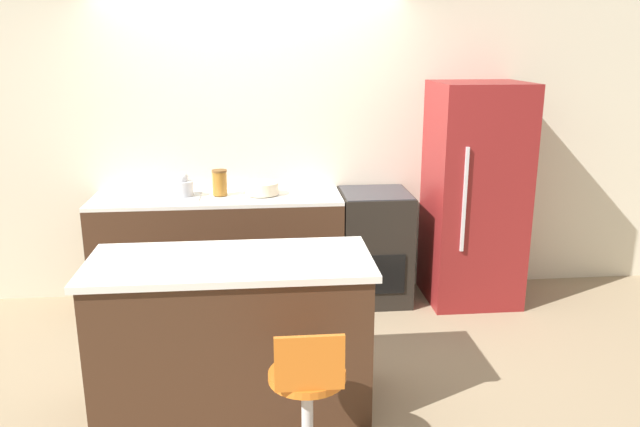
{
  "coord_description": "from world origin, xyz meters",
  "views": [
    {
      "loc": [
        0.05,
        -4.63,
        2.14
      ],
      "look_at": [
        0.46,
        -0.45,
        0.98
      ],
      "focal_mm": 35.0,
      "sensor_mm": 36.0,
      "label": 1
    }
  ],
  "objects_px": {
    "refrigerator": "(474,194)",
    "mixing_bowl": "(262,188)",
    "kettle": "(183,186)",
    "oven_range": "(374,246)",
    "stool_chair": "(308,402)"
  },
  "relations": [
    {
      "from": "refrigerator",
      "to": "mixing_bowl",
      "type": "height_order",
      "value": "refrigerator"
    },
    {
      "from": "kettle",
      "to": "mixing_bowl",
      "type": "distance_m",
      "value": 0.63
    },
    {
      "from": "oven_range",
      "to": "kettle",
      "type": "bearing_deg",
      "value": 179.08
    },
    {
      "from": "stool_chair",
      "to": "kettle",
      "type": "relative_size",
      "value": 4.34
    },
    {
      "from": "refrigerator",
      "to": "kettle",
      "type": "distance_m",
      "value": 2.39
    },
    {
      "from": "kettle",
      "to": "mixing_bowl",
      "type": "relative_size",
      "value": 0.72
    },
    {
      "from": "oven_range",
      "to": "stool_chair",
      "type": "bearing_deg",
      "value": -108.52
    },
    {
      "from": "mixing_bowl",
      "to": "kettle",
      "type": "bearing_deg",
      "value": 180.0
    },
    {
      "from": "oven_range",
      "to": "mixing_bowl",
      "type": "relative_size",
      "value": 3.52
    },
    {
      "from": "oven_range",
      "to": "mixing_bowl",
      "type": "distance_m",
      "value": 1.07
    },
    {
      "from": "mixing_bowl",
      "to": "stool_chair",
      "type": "bearing_deg",
      "value": -84.98
    },
    {
      "from": "stool_chair",
      "to": "mixing_bowl",
      "type": "relative_size",
      "value": 3.13
    },
    {
      "from": "oven_range",
      "to": "stool_chair",
      "type": "relative_size",
      "value": 1.13
    },
    {
      "from": "oven_range",
      "to": "stool_chair",
      "type": "height_order",
      "value": "oven_range"
    },
    {
      "from": "oven_range",
      "to": "mixing_bowl",
      "type": "height_order",
      "value": "mixing_bowl"
    }
  ]
}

